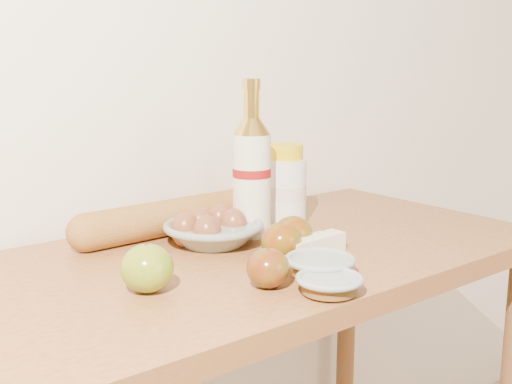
% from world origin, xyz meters
% --- Properties ---
extents(back_wall, '(3.50, 0.02, 2.60)m').
position_xyz_m(back_wall, '(0.00, 1.51, 1.30)').
color(back_wall, white).
rests_on(back_wall, ground).
extents(table, '(1.20, 0.60, 0.90)m').
position_xyz_m(table, '(0.00, 1.18, 0.78)').
color(table, '#AC6B37').
rests_on(table, ground).
extents(bourbon_bottle, '(0.08, 0.08, 0.32)m').
position_xyz_m(bourbon_bottle, '(0.08, 1.27, 1.03)').
color(bourbon_bottle, beige).
rests_on(bourbon_bottle, table).
extents(cream_bottle, '(0.12, 0.12, 0.18)m').
position_xyz_m(cream_bottle, '(0.20, 1.29, 0.98)').
color(cream_bottle, silver).
rests_on(cream_bottle, table).
extents(egg_bowl, '(0.23, 0.23, 0.07)m').
position_xyz_m(egg_bowl, '(-0.02, 1.26, 0.93)').
color(egg_bowl, gray).
rests_on(egg_bowl, table).
extents(baguette, '(0.44, 0.09, 0.07)m').
position_xyz_m(baguette, '(-0.05, 1.38, 0.94)').
color(baguette, '#AB7534').
rests_on(baguette, table).
extents(apple_yellowgreen, '(0.10, 0.10, 0.08)m').
position_xyz_m(apple_yellowgreen, '(-0.25, 1.11, 0.94)').
color(apple_yellowgreen, olive).
rests_on(apple_yellowgreen, table).
extents(apple_redgreen_front, '(0.09, 0.09, 0.06)m').
position_xyz_m(apple_redgreen_front, '(-0.09, 1.01, 0.93)').
color(apple_redgreen_front, maroon).
rests_on(apple_redgreen_front, table).
extents(apple_redgreen_right, '(0.09, 0.09, 0.07)m').
position_xyz_m(apple_redgreen_right, '(0.02, 1.10, 0.93)').
color(apple_redgreen_right, '#930C08').
rests_on(apple_redgreen_right, table).
extents(sugar_bowl, '(0.12, 0.12, 0.03)m').
position_xyz_m(sugar_bowl, '(-0.04, 0.92, 0.92)').
color(sugar_bowl, '#909D99').
rests_on(sugar_bowl, table).
extents(syrup_bowl, '(0.13, 0.13, 0.03)m').
position_xyz_m(syrup_bowl, '(0.01, 0.99, 0.92)').
color(syrup_bowl, gray).
rests_on(syrup_bowl, table).
extents(butter_stick, '(0.13, 0.05, 0.04)m').
position_xyz_m(butter_stick, '(0.09, 1.08, 0.92)').
color(butter_stick, beige).
rests_on(butter_stick, table).
extents(apple_extra, '(0.09, 0.09, 0.07)m').
position_xyz_m(apple_extra, '(0.07, 1.13, 0.93)').
color(apple_extra, '#930C08').
rests_on(apple_extra, table).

